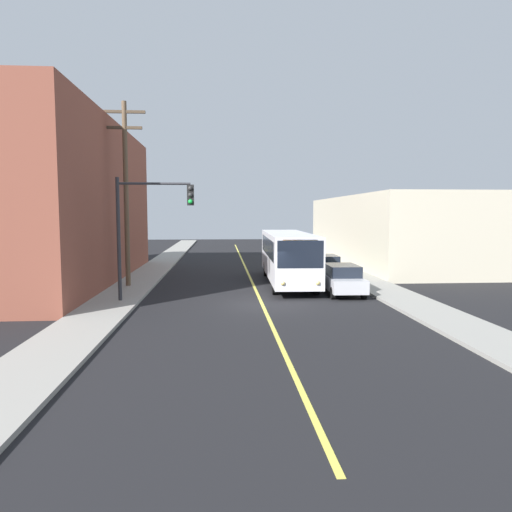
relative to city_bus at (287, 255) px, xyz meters
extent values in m
plane|color=black|center=(-2.20, -7.03, -1.82)|extent=(120.00, 120.00, 0.00)
cube|color=gray|center=(-9.45, 2.97, -1.74)|extent=(2.50, 90.00, 0.15)
cube|color=gray|center=(5.05, 2.97, -1.74)|extent=(2.50, 90.00, 0.15)
cube|color=#D8CC4C|center=(-2.20, 7.97, -1.81)|extent=(0.16, 60.00, 0.01)
cube|color=brown|center=(-15.70, 1.63, 3.27)|extent=(10.00, 22.77, 10.17)
cube|color=black|center=(-10.74, 1.63, -0.22)|extent=(0.06, 15.94, 1.30)
cube|color=black|center=(-10.74, 1.63, 2.98)|extent=(0.06, 15.94, 1.30)
cube|color=black|center=(-10.74, 1.63, 6.18)|extent=(0.06, 15.94, 1.30)
cube|color=beige|center=(12.30, 11.46, 1.14)|extent=(12.00, 24.38, 5.91)
cube|color=black|center=(6.34, 11.46, -0.22)|extent=(0.06, 17.07, 1.30)
cube|color=silver|center=(0.00, 0.01, 0.01)|extent=(2.92, 12.07, 2.75)
cube|color=black|center=(-0.19, -5.96, 0.53)|extent=(2.35, 0.15, 1.40)
cube|color=black|center=(0.19, 5.99, 0.63)|extent=(2.30, 0.15, 1.10)
cube|color=black|center=(-1.25, 0.05, 0.53)|extent=(0.38, 10.20, 1.10)
cube|color=black|center=(1.25, -0.03, 0.53)|extent=(0.38, 10.20, 1.10)
cube|color=orange|center=(-0.19, -5.95, 1.13)|extent=(1.79, 0.12, 0.30)
sphere|color=#F9D872|center=(-1.08, -5.98, -0.92)|extent=(0.24, 0.24, 0.24)
sphere|color=#F9D872|center=(0.70, -6.03, -0.92)|extent=(0.24, 0.24, 0.24)
cylinder|color=black|center=(-1.26, -4.15, -1.32)|extent=(0.33, 1.01, 1.00)
cylinder|color=black|center=(0.99, -4.22, -1.32)|extent=(0.33, 1.01, 1.00)
cylinder|color=black|center=(-1.01, 3.55, -1.32)|extent=(0.33, 1.01, 1.00)
cylinder|color=black|center=(1.23, 3.48, -1.32)|extent=(0.33, 1.01, 1.00)
cube|color=#B7B7BC|center=(2.41, -4.29, -1.15)|extent=(1.92, 4.45, 0.70)
cube|color=black|center=(2.41, -4.29, -0.50)|extent=(1.69, 2.51, 0.60)
cylinder|color=black|center=(1.57, -5.77, -1.50)|extent=(0.24, 0.65, 0.64)
cylinder|color=black|center=(3.17, -5.81, -1.50)|extent=(0.24, 0.65, 0.64)
cylinder|color=black|center=(1.65, -2.77, -1.50)|extent=(0.24, 0.65, 0.64)
cylinder|color=black|center=(3.25, -2.81, -1.50)|extent=(0.24, 0.65, 0.64)
cube|color=#196038|center=(2.79, 1.77, -1.15)|extent=(1.96, 4.46, 0.70)
cube|color=black|center=(2.79, 1.77, -0.50)|extent=(1.71, 2.52, 0.60)
cylinder|color=black|center=(1.94, 0.30, -1.50)|extent=(0.24, 0.65, 0.64)
cylinder|color=black|center=(3.54, 0.24, -1.50)|extent=(0.24, 0.65, 0.64)
cylinder|color=black|center=(2.05, 3.30, -1.50)|extent=(0.24, 0.65, 0.64)
cylinder|color=black|center=(3.65, 3.24, -1.50)|extent=(0.24, 0.65, 0.64)
cylinder|color=brown|center=(-9.70, -1.22, 3.68)|extent=(0.28, 0.28, 10.70)
cube|color=#4C3D2D|center=(-9.70, -1.22, 8.43)|extent=(2.40, 0.16, 0.16)
cube|color=#4C3D2D|center=(-9.70, -1.22, 7.53)|extent=(2.00, 0.16, 0.16)
cylinder|color=#2D2D33|center=(-9.15, -6.06, 1.33)|extent=(0.18, 0.18, 6.00)
cylinder|color=#2D2D33|center=(-7.40, -6.06, 4.03)|extent=(3.50, 0.12, 0.12)
cube|color=black|center=(-5.65, -6.06, 3.48)|extent=(0.32, 0.36, 1.00)
sphere|color=#2D2D2D|center=(-5.65, -6.25, 3.80)|extent=(0.22, 0.22, 0.22)
sphere|color=#2D2D2D|center=(-5.65, -6.25, 3.48)|extent=(0.22, 0.22, 0.22)
sphere|color=green|center=(-5.65, -6.25, 3.16)|extent=(0.22, 0.22, 0.22)
camera|label=1|loc=(-4.16, -29.28, 2.55)|focal=32.90mm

